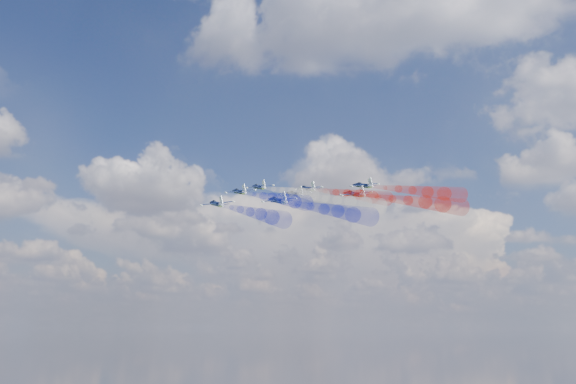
% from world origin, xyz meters
% --- Properties ---
extents(jet_lead, '(13.52, 13.82, 6.88)m').
position_xyz_m(jet_lead, '(-24.24, 1.88, 141.54)').
color(jet_lead, black).
extents(trail_lead, '(25.51, 27.48, 12.55)m').
position_xyz_m(trail_lead, '(-9.75, -13.49, 136.10)').
color(trail_lead, white).
extents(jet_inner_left, '(13.52, 13.82, 6.88)m').
position_xyz_m(jet_inner_left, '(-24.33, -12.86, 137.12)').
color(jet_inner_left, black).
extents(trail_inner_left, '(25.51, 27.48, 12.55)m').
position_xyz_m(trail_inner_left, '(-9.84, -28.23, 131.67)').
color(trail_inner_left, '#171FC4').
extents(jet_inner_right, '(13.52, 13.82, 6.88)m').
position_xyz_m(jet_inner_right, '(-9.60, 0.55, 139.80)').
color(jet_inner_right, black).
extents(trail_inner_right, '(25.51, 27.48, 12.55)m').
position_xyz_m(trail_inner_right, '(4.90, -14.82, 134.35)').
color(trail_inner_right, red).
extents(jet_outer_left, '(13.52, 13.82, 6.88)m').
position_xyz_m(jet_outer_left, '(-24.93, -25.99, 131.44)').
color(jet_outer_left, black).
extents(trail_outer_left, '(25.51, 27.48, 12.55)m').
position_xyz_m(trail_outer_left, '(-10.44, -41.36, 126.00)').
color(trail_outer_left, '#171FC4').
extents(jet_center_third, '(13.52, 13.82, 6.88)m').
position_xyz_m(jet_center_third, '(-9.02, -13.34, 135.41)').
color(jet_center_third, black).
extents(trail_center_third, '(25.51, 27.48, 12.55)m').
position_xyz_m(trail_center_third, '(5.48, -28.71, 129.97)').
color(trail_center_third, white).
extents(jet_outer_right, '(13.52, 13.82, 6.88)m').
position_xyz_m(jet_outer_right, '(6.31, -1.16, 139.27)').
color(jet_outer_right, black).
extents(trail_outer_right, '(25.51, 27.48, 12.55)m').
position_xyz_m(trail_outer_right, '(20.81, -16.53, 133.82)').
color(trail_outer_right, red).
extents(jet_rear_left, '(13.52, 13.82, 6.88)m').
position_xyz_m(jet_rear_left, '(-8.04, -30.09, 130.45)').
color(jet_rear_left, black).
extents(trail_rear_left, '(25.51, 27.48, 12.55)m').
position_xyz_m(trail_rear_left, '(6.46, -45.46, 125.00)').
color(trail_rear_left, '#171FC4').
extents(jet_rear_right, '(13.52, 13.82, 6.88)m').
position_xyz_m(jet_rear_right, '(6.74, -15.54, 133.96)').
color(jet_rear_right, black).
extents(trail_rear_right, '(25.51, 27.48, 12.55)m').
position_xyz_m(trail_rear_right, '(21.23, -30.91, 128.51)').
color(trail_rear_right, red).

